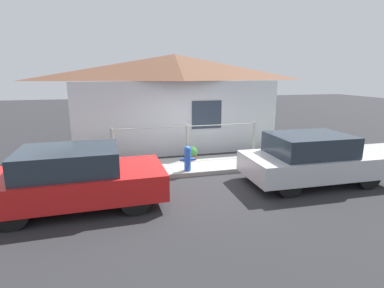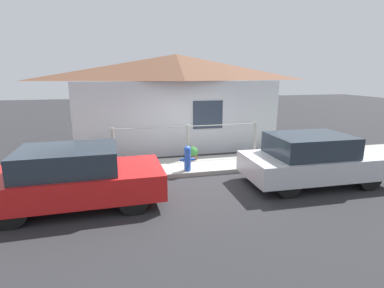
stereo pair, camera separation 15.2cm
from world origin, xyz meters
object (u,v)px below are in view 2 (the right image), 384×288
at_px(car_right, 312,159).
at_px(fire_hydrant, 188,158).
at_px(potted_plant_corner, 275,146).
at_px(car_left, 75,177).
at_px(potted_plant_near_hydrant, 193,153).
at_px(potted_plant_by_fence, 85,159).

relative_size(car_right, fire_hydrant, 5.01).
bearing_deg(potted_plant_corner, car_left, -157.86).
xyz_separation_m(potted_plant_near_hydrant, potted_plant_corner, (2.97, 0.03, 0.07)).
bearing_deg(car_right, potted_plant_corner, 83.35).
bearing_deg(potted_plant_near_hydrant, potted_plant_by_fence, -175.05).
distance_m(car_right, potted_plant_corner, 2.59).
bearing_deg(car_right, potted_plant_near_hydrant, 137.11).
bearing_deg(potted_plant_corner, potted_plant_near_hydrant, -179.51).
distance_m(potted_plant_near_hydrant, potted_plant_by_fence, 3.34).
relative_size(car_left, potted_plant_near_hydrant, 8.58).
bearing_deg(potted_plant_by_fence, fire_hydrant, -14.59).
height_order(car_left, potted_plant_by_fence, car_left).
relative_size(fire_hydrant, potted_plant_by_fence, 1.24).
height_order(fire_hydrant, potted_plant_by_fence, fire_hydrant).
xyz_separation_m(car_right, potted_plant_corner, (0.34, 2.55, -0.24)).
relative_size(car_left, potted_plant_corner, 7.05).
relative_size(car_left, potted_plant_by_fence, 6.35).
height_order(car_left, car_right, car_right).
height_order(car_right, potted_plant_near_hydrant, car_right).
height_order(potted_plant_by_fence, potted_plant_corner, potted_plant_by_fence).
distance_m(car_left, fire_hydrant, 3.25).
distance_m(car_left, potted_plant_by_fence, 2.25).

